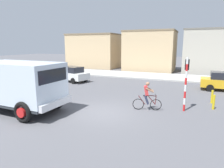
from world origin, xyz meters
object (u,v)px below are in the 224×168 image
traffic_light_pole (186,77)px  bollard_far (212,97)px  truck_foreground (19,84)px  car_red_near (72,74)px  bollard_near (214,102)px  cyclist (147,96)px

traffic_light_pole → bollard_far: 3.27m
truck_foreground → car_red_near: (-2.81, 9.47, -0.85)m
traffic_light_pole → car_red_near: size_ratio=0.74×
car_red_near → bollard_near: size_ratio=4.78×
truck_foreground → bollard_near: size_ratio=6.11×
bollard_near → car_red_near: bearing=160.6°
cyclist → bollard_far: bearing=39.5°
traffic_light_pole → bollard_near: (1.64, 0.93, -1.62)m
truck_foreground → traffic_light_pole: 9.73m
truck_foreground → bollard_far: 12.30m
cyclist → bollard_near: (3.73, 1.67, -0.41)m
cyclist → bollard_near: cyclist is taller
cyclist → traffic_light_pole: (2.09, 0.75, 1.20)m
bollard_far → cyclist: bearing=-140.5°
bollard_near → bollard_far: bearing=90.0°
truck_foreground → traffic_light_pole: size_ratio=1.72×
truck_foreground → bollard_far: size_ratio=6.11×
traffic_light_pole → car_red_near: traffic_light_pole is taller
car_red_near → bollard_far: (13.38, -3.32, -0.37)m
traffic_light_pole → bollard_near: bearing=29.5°
bollard_near → bollard_far: 1.40m
bollard_near → bollard_far: size_ratio=1.00×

